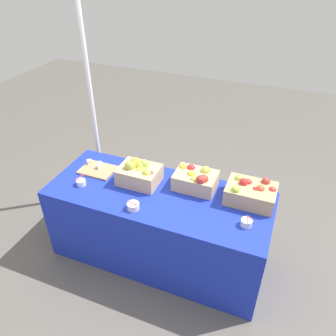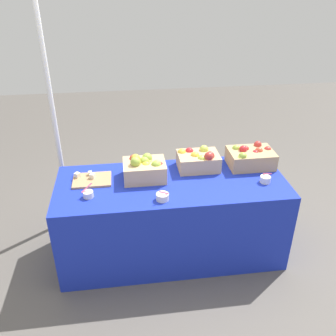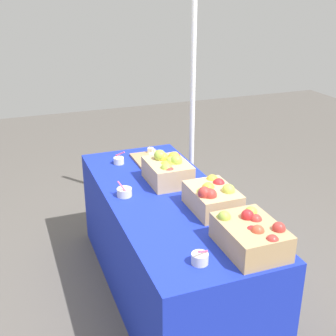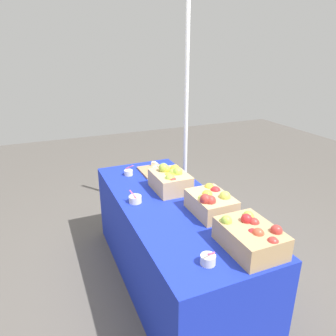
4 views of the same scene
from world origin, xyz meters
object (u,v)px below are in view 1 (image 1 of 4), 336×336
Objects in this scene: apple_crate_right at (139,173)px; cutting_board_front at (97,169)px; tent_pole at (92,104)px; sample_bowl_mid at (247,223)px; apple_crate_left at (251,193)px; sample_bowl_far at (133,206)px; sample_bowl_near at (81,182)px; apple_crate_middle at (195,179)px.

cutting_board_front is at bearing 178.18° from apple_crate_right.
apple_crate_right is 0.96m from tent_pole.
apple_crate_left is at bearing 96.02° from sample_bowl_mid.
apple_crate_left reaches higher than sample_bowl_far.
sample_bowl_far is 1.27m from tent_pole.
apple_crate_right is at bearing -174.10° from apple_crate_left.
sample_bowl_mid is at bearing -22.26° from tent_pole.
apple_crate_left is 1.43m from sample_bowl_near.
sample_bowl_far is at bearing -44.56° from tent_pole.
cutting_board_front is 0.66m from sample_bowl_far.
sample_bowl_mid is at bearing -31.62° from apple_crate_middle.
sample_bowl_far is (0.11, -0.34, -0.07)m from apple_crate_right.
sample_bowl_near is at bearing -166.73° from apple_crate_left.
apple_crate_middle is 1.02× the size of apple_crate_right.
apple_crate_middle is at bearing -18.06° from tent_pole.
apple_crate_middle is 0.59m from sample_bowl_mid.
apple_crate_right is (-0.48, -0.11, 0.01)m from apple_crate_middle.
apple_crate_left reaches higher than sample_bowl_near.
apple_crate_left is 1.10× the size of apple_crate_middle.
cutting_board_front is at bearing -174.24° from apple_crate_middle.
apple_crate_right is 1.11× the size of cutting_board_front.
sample_bowl_near is 1.03× the size of sample_bowl_far.
sample_bowl_mid is 0.04× the size of tent_pole.
sample_bowl_near reaches higher than sample_bowl_mid.
tent_pole reaches higher than sample_bowl_near.
tent_pole reaches higher than cutting_board_front.
sample_bowl_mid is (0.03, -0.30, -0.05)m from apple_crate_left.
apple_crate_middle is at bearing 50.78° from sample_bowl_far.
sample_bowl_near is (-0.01, -0.25, 0.01)m from cutting_board_front.
tent_pole is at bearing 157.74° from sample_bowl_mid.
apple_crate_middle is 0.99m from sample_bowl_near.
apple_crate_right is 3.43× the size of sample_bowl_far.
sample_bowl_far is at bearing -152.13° from apple_crate_left.
sample_bowl_near is 0.89m from tent_pole.
sample_bowl_near is at bearing -159.98° from apple_crate_middle.
apple_crate_right is at bearing 27.12° from sample_bowl_near.
apple_crate_right is 0.15× the size of tent_pole.
cutting_board_front is at bearing -176.55° from apple_crate_left.
apple_crate_right is 3.61× the size of sample_bowl_mid.
tent_pole reaches higher than apple_crate_right.
apple_crate_left is at bearing 3.45° from cutting_board_front.
cutting_board_front is 0.71m from tent_pole.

